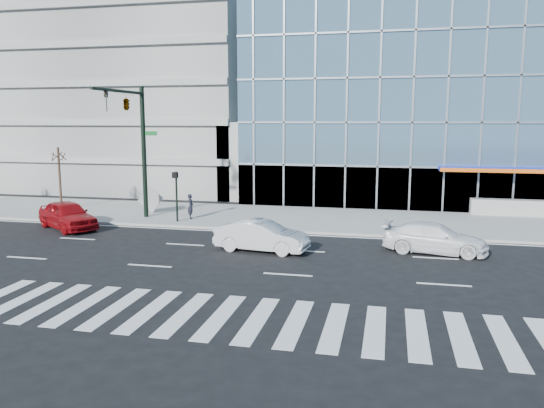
{
  "coord_description": "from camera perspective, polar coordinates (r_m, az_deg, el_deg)",
  "views": [
    {
      "loc": [
        3.89,
        -24.21,
        6.12
      ],
      "look_at": [
        -2.23,
        3.0,
        1.72
      ],
      "focal_mm": 35.0,
      "sensor_mm": 36.0,
      "label": 1
    }
  ],
  "objects": [
    {
      "name": "ground",
      "position": [
        25.27,
        3.45,
        -5.07
      ],
      "size": [
        160.0,
        160.0,
        0.0
      ],
      "primitive_type": "plane",
      "color": "black",
      "rests_on": "ground"
    },
    {
      "name": "sidewalk",
      "position": [
        33.0,
        5.68,
        -1.64
      ],
      "size": [
        120.0,
        8.0,
        0.15
      ],
      "primitive_type": "cube",
      "color": "gray",
      "rests_on": "ground"
    },
    {
      "name": "theatre_building",
      "position": [
        51.24,
        24.41,
        9.72
      ],
      "size": [
        42.0,
        26.0,
        15.0
      ],
      "primitive_type": "cube",
      "color": "#6D98B5",
      "rests_on": "ground"
    },
    {
      "name": "parking_garage",
      "position": [
        55.74,
        -13.08,
        12.72
      ],
      "size": [
        24.0,
        24.0,
        20.0
      ],
      "primitive_type": "cube",
      "color": "gray",
      "rests_on": "ground"
    },
    {
      "name": "ramp_block",
      "position": [
        43.46,
        -0.52,
        4.84
      ],
      "size": [
        6.0,
        8.0,
        6.0
      ],
      "primitive_type": "cube",
      "color": "gray",
      "rests_on": "ground"
    },
    {
      "name": "tower_backdrop",
      "position": [
        101.7,
        -7.42,
        19.01
      ],
      "size": [
        14.0,
        14.0,
        48.0
      ],
      "primitive_type": "cube",
      "color": "gray",
      "rests_on": "ground"
    },
    {
      "name": "traffic_signal",
      "position": [
        32.4,
        -14.86,
        8.74
      ],
      "size": [
        1.14,
        5.74,
        8.0
      ],
      "color": "black",
      "rests_on": "sidewalk"
    },
    {
      "name": "ped_signal_post",
      "position": [
        31.92,
        -10.28,
        1.66
      ],
      "size": [
        0.3,
        0.33,
        3.0
      ],
      "color": "black",
      "rests_on": "sidewalk"
    },
    {
      "name": "street_tree_near",
      "position": [
        38.6,
        -21.99,
        4.83
      ],
      "size": [
        1.1,
        1.1,
        4.23
      ],
      "color": "#332319",
      "rests_on": "sidewalk"
    },
    {
      "name": "white_suv",
      "position": [
        25.91,
        17.1,
        -3.54
      ],
      "size": [
        4.99,
        2.58,
        1.38
      ],
      "primitive_type": "imported",
      "rotation": [
        0.0,
        0.0,
        1.43
      ],
      "color": "white",
      "rests_on": "ground"
    },
    {
      "name": "white_sedan",
      "position": [
        25.08,
        -1.12,
        -3.45
      ],
      "size": [
        4.59,
        2.1,
        1.46
      ],
      "primitive_type": "imported",
      "rotation": [
        0.0,
        0.0,
        1.44
      ],
      "color": "silver",
      "rests_on": "ground"
    },
    {
      "name": "red_sedan",
      "position": [
        32.33,
        -21.14,
        -1.11
      ],
      "size": [
        4.98,
        4.2,
        1.61
      ],
      "primitive_type": "imported",
      "rotation": [
        0.0,
        0.0,
        0.98
      ],
      "color": "#990B11",
      "rests_on": "ground"
    },
    {
      "name": "pedestrian",
      "position": [
        32.84,
        -8.74,
        -0.26
      ],
      "size": [
        0.56,
        0.66,
        1.54
      ],
      "primitive_type": "imported",
      "rotation": [
        0.0,
        0.0,
        1.97
      ],
      "color": "black",
      "rests_on": "sidewalk"
    },
    {
      "name": "tilted_panel",
      "position": [
        35.4,
        -12.96,
        0.51
      ],
      "size": [
        1.82,
        0.13,
        1.82
      ],
      "primitive_type": "cube",
      "rotation": [
        0.0,
        0.63,
        -0.04
      ],
      "color": "#9C9C9C",
      "rests_on": "sidewalk"
    }
  ]
}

